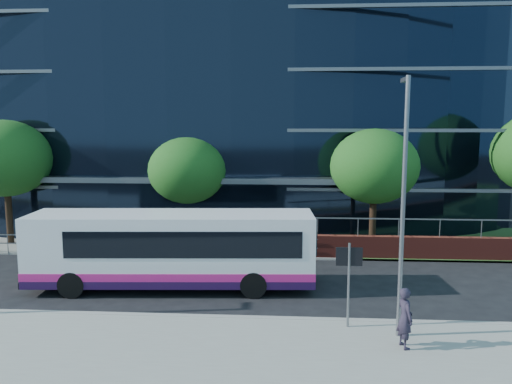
# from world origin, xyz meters

# --- Properties ---
(ground) EXTENTS (200.00, 200.00, 0.00)m
(ground) POSITION_xyz_m (0.00, 0.00, 0.00)
(ground) COLOR black
(ground) RESTS_ON ground
(pavement_near) EXTENTS (80.00, 8.00, 0.15)m
(pavement_near) POSITION_xyz_m (0.00, -5.00, 0.07)
(pavement_near) COLOR gray
(pavement_near) RESTS_ON ground
(kerb) EXTENTS (80.00, 0.25, 0.16)m
(kerb) POSITION_xyz_m (0.00, -1.00, 0.08)
(kerb) COLOR gray
(kerb) RESTS_ON ground
(yellow_line_outer) EXTENTS (80.00, 0.08, 0.01)m
(yellow_line_outer) POSITION_xyz_m (0.00, -0.80, 0.01)
(yellow_line_outer) COLOR gold
(yellow_line_outer) RESTS_ON ground
(yellow_line_inner) EXTENTS (80.00, 0.08, 0.01)m
(yellow_line_inner) POSITION_xyz_m (0.00, -0.65, 0.01)
(yellow_line_inner) COLOR gold
(yellow_line_inner) RESTS_ON ground
(far_forecourt) EXTENTS (50.00, 8.00, 0.10)m
(far_forecourt) POSITION_xyz_m (-6.00, 11.00, 0.05)
(far_forecourt) COLOR gray
(far_forecourt) RESTS_ON ground
(glass_office) EXTENTS (44.00, 23.10, 16.00)m
(glass_office) POSITION_xyz_m (-4.00, 20.85, 8.00)
(glass_office) COLOR black
(glass_office) RESTS_ON ground
(guard_railings) EXTENTS (24.00, 0.05, 1.10)m
(guard_railings) POSITION_xyz_m (-8.00, 7.00, 0.82)
(guard_railings) COLOR slate
(guard_railings) RESTS_ON ground
(apartment_block) EXTENTS (60.00, 42.00, 30.00)m
(apartment_block) POSITION_xyz_m (32.00, 57.21, 11.11)
(apartment_block) COLOR #2D511E
(apartment_block) RESTS_ON ground
(street_sign) EXTENTS (0.85, 0.09, 2.80)m
(street_sign) POSITION_xyz_m (4.50, -1.59, 2.15)
(street_sign) COLOR slate
(street_sign) RESTS_ON pavement_near
(tree_far_a) EXTENTS (4.95, 4.95, 6.98)m
(tree_far_a) POSITION_xyz_m (-13.00, 9.00, 4.86)
(tree_far_a) COLOR black
(tree_far_a) RESTS_ON ground
(tree_far_b) EXTENTS (4.29, 4.29, 6.05)m
(tree_far_b) POSITION_xyz_m (-3.00, 9.50, 4.21)
(tree_far_b) COLOR black
(tree_far_b) RESTS_ON ground
(tree_far_c) EXTENTS (4.62, 4.62, 6.51)m
(tree_far_c) POSITION_xyz_m (7.00, 9.00, 4.54)
(tree_far_c) COLOR black
(tree_far_c) RESTS_ON ground
(tree_dist_e) EXTENTS (4.62, 4.62, 6.51)m
(tree_dist_e) POSITION_xyz_m (24.00, 40.00, 4.54)
(tree_dist_e) COLOR black
(tree_dist_e) RESTS_ON ground
(streetlight_east) EXTENTS (0.15, 0.77, 8.00)m
(streetlight_east) POSITION_xyz_m (6.00, -2.17, 4.44)
(streetlight_east) COLOR slate
(streetlight_east) RESTS_ON pavement_near
(city_bus) EXTENTS (11.71, 3.38, 3.13)m
(city_bus) POSITION_xyz_m (-2.11, 2.30, 1.66)
(city_bus) COLOR white
(city_bus) RESTS_ON ground
(pedestrian) EXTENTS (0.60, 0.76, 1.83)m
(pedestrian) POSITION_xyz_m (6.00, -3.03, 1.06)
(pedestrian) COLOR #262030
(pedestrian) RESTS_ON pavement_near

